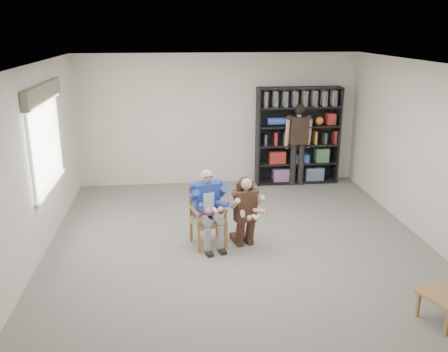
{
  "coord_description": "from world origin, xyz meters",
  "views": [
    {
      "loc": [
        -0.98,
        -6.51,
        3.31
      ],
      "look_at": [
        -0.2,
        0.6,
        1.05
      ],
      "focal_mm": 38.0,
      "sensor_mm": 36.0,
      "label": 1
    }
  ],
  "objects_px": {
    "seated_man": "(208,208)",
    "standing_man": "(298,145)",
    "side_table": "(445,308)",
    "armchair": "(208,216)",
    "kneeling_woman": "(246,212)",
    "bookshelf": "(298,136)"
  },
  "relations": [
    {
      "from": "seated_man",
      "to": "standing_man",
      "type": "height_order",
      "value": "standing_man"
    },
    {
      "from": "standing_man",
      "to": "side_table",
      "type": "height_order",
      "value": "standing_man"
    },
    {
      "from": "kneeling_woman",
      "to": "armchair",
      "type": "bearing_deg",
      "value": 154.44
    },
    {
      "from": "kneeling_woman",
      "to": "side_table",
      "type": "relative_size",
      "value": 2.21
    },
    {
      "from": "armchair",
      "to": "kneeling_woman",
      "type": "relative_size",
      "value": 0.84
    },
    {
      "from": "kneeling_woman",
      "to": "side_table",
      "type": "distance_m",
      "value": 3.03
    },
    {
      "from": "kneeling_woman",
      "to": "side_table",
      "type": "bearing_deg",
      "value": -61.79
    },
    {
      "from": "kneeling_woman",
      "to": "side_table",
      "type": "height_order",
      "value": "kneeling_woman"
    },
    {
      "from": "standing_man",
      "to": "side_table",
      "type": "xyz_separation_m",
      "value": [
        0.44,
        -5.14,
        -0.71
      ]
    },
    {
      "from": "side_table",
      "to": "kneeling_woman",
      "type": "bearing_deg",
      "value": 132.07
    },
    {
      "from": "seated_man",
      "to": "standing_man",
      "type": "bearing_deg",
      "value": 38.48
    },
    {
      "from": "seated_man",
      "to": "standing_man",
      "type": "distance_m",
      "value": 3.53
    },
    {
      "from": "armchair",
      "to": "side_table",
      "type": "bearing_deg",
      "value": -56.05
    },
    {
      "from": "standing_man",
      "to": "armchair",
      "type": "bearing_deg",
      "value": -129.87
    },
    {
      "from": "side_table",
      "to": "armchair",
      "type": "bearing_deg",
      "value": 137.82
    },
    {
      "from": "armchair",
      "to": "kneeling_woman",
      "type": "xyz_separation_m",
      "value": [
        0.58,
        -0.12,
        0.09
      ]
    },
    {
      "from": "bookshelf",
      "to": "side_table",
      "type": "bearing_deg",
      "value": -85.54
    },
    {
      "from": "seated_man",
      "to": "kneeling_woman",
      "type": "distance_m",
      "value": 0.59
    },
    {
      "from": "bookshelf",
      "to": "standing_man",
      "type": "xyz_separation_m",
      "value": [
        -0.03,
        -0.15,
        -0.17
      ]
    },
    {
      "from": "seated_man",
      "to": "bookshelf",
      "type": "xyz_separation_m",
      "value": [
        2.18,
        2.94,
        0.43
      ]
    },
    {
      "from": "seated_man",
      "to": "side_table",
      "type": "height_order",
      "value": "seated_man"
    },
    {
      "from": "kneeling_woman",
      "to": "bookshelf",
      "type": "height_order",
      "value": "bookshelf"
    }
  ]
}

